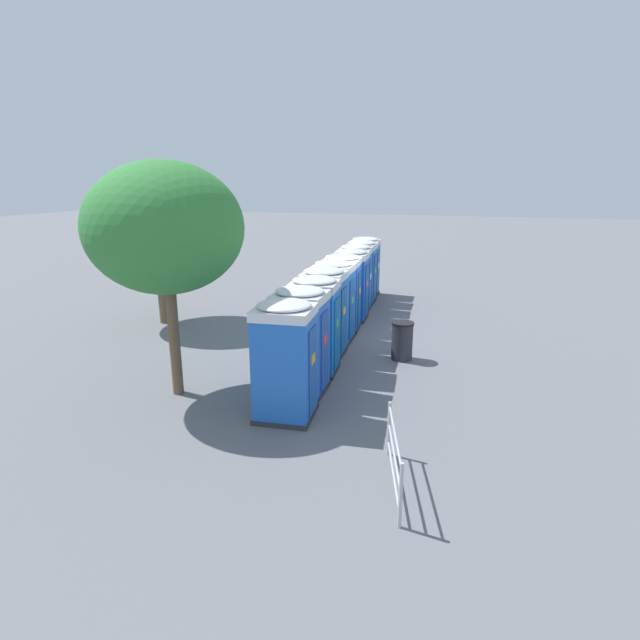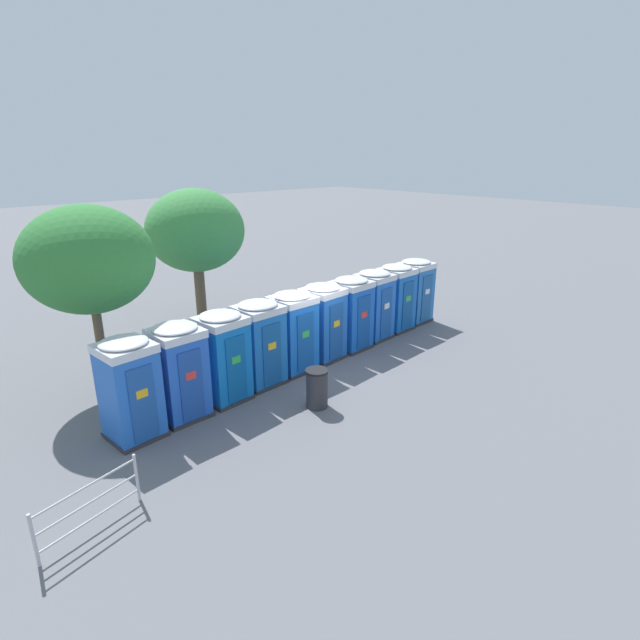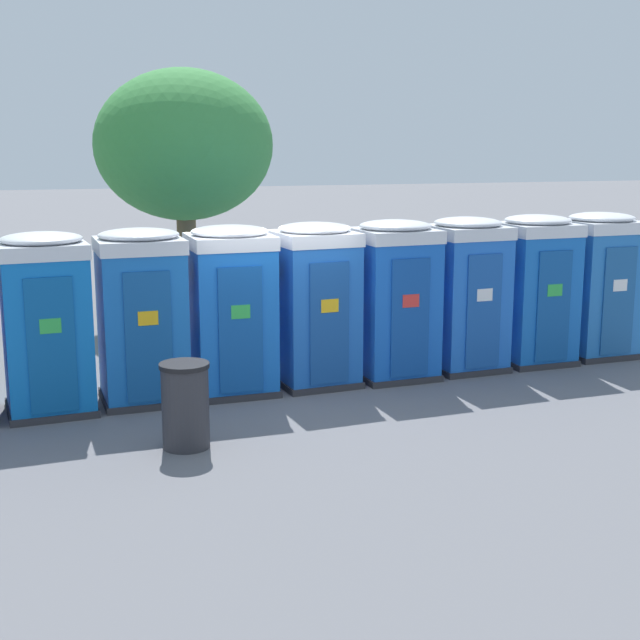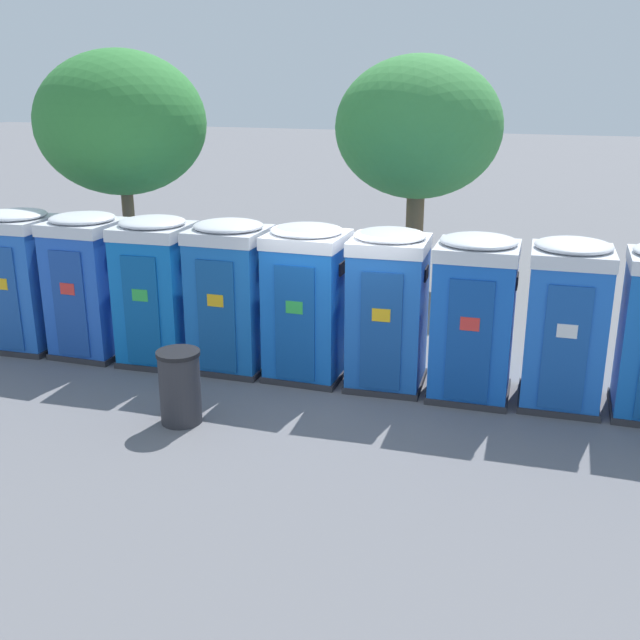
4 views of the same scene
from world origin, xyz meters
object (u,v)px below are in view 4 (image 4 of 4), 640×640
Objects in this scene: portapotty_5 at (388,308)px; portapotty_7 at (566,323)px; trash_can at (180,387)px; street_tree_1 at (121,124)px; portapotty_4 at (307,301)px; portapotty_1 at (89,284)px; portapotty_6 at (474,317)px; portapotty_2 at (157,290)px; portapotty_0 at (22,279)px; street_tree_0 at (418,128)px; portapotty_3 at (231,295)px.

portapotty_7 is at bearing 3.59° from portapotty_5.
street_tree_1 is at bearing 129.14° from trash_can.
portapotty_4 is 4.01m from portapotty_7.
portapotty_1 is at bearing -175.68° from portapotty_4.
portapotty_7 is at bearing 6.07° from portapotty_6.
portapotty_7 is (4.00, 0.24, 0.00)m from portapotty_4.
portapotty_0 is at bearing -175.69° from portapotty_2.
portapotty_1 is at bearing 145.79° from trash_can.
portapotty_2 and portapotty_6 have the same top height.
street_tree_0 is (4.32, 6.57, 2.37)m from portapotty_1.
street_tree_0 is at bearing 49.81° from portapotty_0.
street_tree_1 is at bearing 130.29° from portapotty_2.
portapotty_0 is 5.34m from portapotty_4.
street_tree_1 is (-8.93, 2.22, 2.57)m from portapotty_7.
portapotty_5 is at bearing -20.83° from street_tree_1.
portapotty_2 is at bearing -175.77° from portapotty_5.
portapotty_0 is at bearing 156.33° from trash_can.
portapotty_3 is 2.35× the size of trash_can.
trash_can is at bearing -115.08° from portapotty_4.
portapotty_0 is at bearing -175.74° from portapotty_5.
street_tree_0 reaches higher than portapotty_3.
portapotty_5 is 6.71m from street_tree_0.
portapotty_2 is at bearing -176.55° from portapotty_6.
portapotty_6 is (6.67, 0.40, -0.00)m from portapotty_1.
portapotty_1 is 2.67m from portapotty_3.
portapotty_0 is 3.88m from street_tree_1.
portapotty_1 and portapotty_4 have the same top height.
street_tree_0 is (-3.67, 6.03, 2.37)m from portapotty_7.
portapotty_2 is at bearing 3.31° from portapotty_1.
portapotty_1 is at bearing -176.69° from portapotty_2.
portapotty_7 is 5.71m from trash_can.
street_tree_1 is at bearing 82.27° from portapotty_0.
portapotty_6 is at bearing 3.73° from portapotty_0.
portapotty_3 is at bearing -176.71° from portapotty_4.
street_tree_1 is (-0.94, 2.76, 2.57)m from portapotty_1.
trash_can is (0.26, -2.21, -0.74)m from portapotty_3.
portapotty_5 and portapotty_7 have the same top height.
street_tree_0 reaches higher than portapotty_2.
portapotty_6 is at bearing 3.42° from portapotty_1.
street_tree_1 is at bearing 144.88° from portapotty_3.
portapotty_5 is at bearing 4.00° from portapotty_1.
portapotty_4 is at bearing -93.01° from street_tree_0.
portapotty_2 is 1.00× the size of portapotty_5.
portapotty_1 is 1.00× the size of portapotty_6.
portapotty_5 is at bearing -80.79° from street_tree_0.
portapotty_6 and portapotty_7 have the same top height.
portapotty_3 is 0.48× the size of street_tree_0.
portapotty_7 is 9.56m from street_tree_1.
portapotty_4 is (5.33, 0.43, -0.00)m from portapotty_0.
portapotty_5 is (6.66, 0.50, -0.00)m from portapotty_0.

